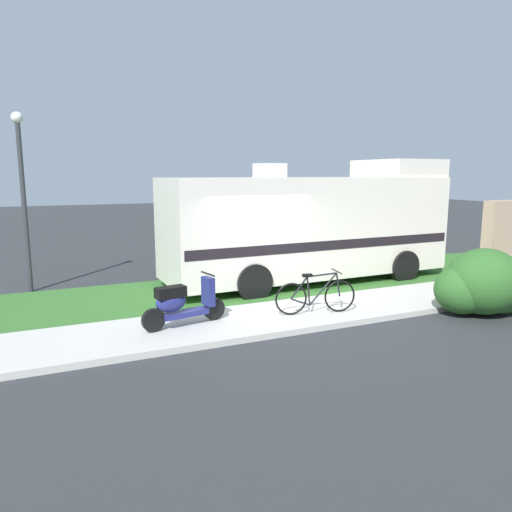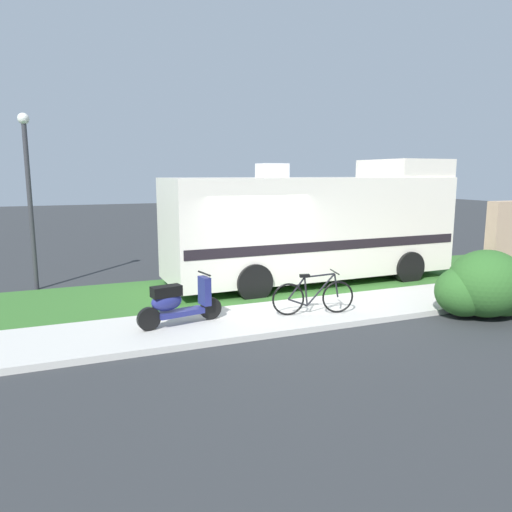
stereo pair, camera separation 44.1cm
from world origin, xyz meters
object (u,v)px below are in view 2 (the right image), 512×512
object	(u,v)px
motorhome_rv	(315,225)
bottle_green	(457,293)
bicycle	(313,296)
street_lamp_post	(29,185)
pickup_truck_near	(305,228)
scooter	(177,302)

from	to	relation	value
motorhome_rv	bottle_green	world-z (taller)	motorhome_rv
bicycle	bottle_green	bearing A→B (deg)	-0.97
motorhome_rv	bottle_green	xyz separation A→B (m)	(2.13, -3.08, -1.39)
bicycle	street_lamp_post	xyz separation A→B (m)	(-5.44, 5.05, 2.20)
motorhome_rv	bicycle	distance (m)	3.63
bicycle	street_lamp_post	distance (m)	7.74
bicycle	bottle_green	world-z (taller)	bicycle
pickup_truck_near	bottle_green	bearing A→B (deg)	-90.35
bicycle	street_lamp_post	size ratio (longest dim) A/B	0.38
motorhome_rv	pickup_truck_near	bearing A→B (deg)	64.94
bicycle	pickup_truck_near	distance (m)	8.61
street_lamp_post	bicycle	bearing A→B (deg)	-42.91
motorhome_rv	scooter	bearing A→B (deg)	-148.84
bottle_green	bicycle	bearing A→B (deg)	179.03
pickup_truck_near	bottle_green	xyz separation A→B (m)	(-0.05, -7.75, -0.74)
bicycle	street_lamp_post	bearing A→B (deg)	137.09
pickup_truck_near	street_lamp_post	distance (m)	9.82
scooter	street_lamp_post	distance (m)	5.83
bicycle	scooter	bearing A→B (deg)	173.34
bicycle	pickup_truck_near	world-z (taller)	pickup_truck_near
motorhome_rv	street_lamp_post	xyz separation A→B (m)	(-7.13, 2.03, 1.09)
scooter	bottle_green	xyz separation A→B (m)	(6.59, -0.39, -0.35)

